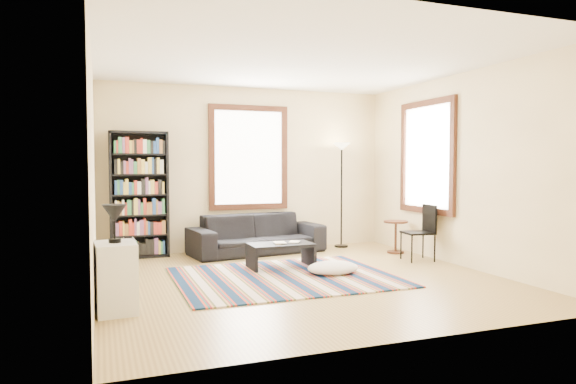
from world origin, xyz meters
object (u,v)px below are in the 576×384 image
object	(u,v)px
floor_cushion	(333,268)
floor_lamp	(341,195)
side_table	(396,237)
bookshelf	(139,195)
white_cabinet	(116,277)
sofa	(257,234)
dog	(126,257)
coffee_table	(281,256)
folding_chair	(418,233)

from	to	relation	value
floor_cushion	floor_lamp	distance (m)	2.49
floor_lamp	side_table	distance (m)	1.24
bookshelf	floor_lamp	bearing A→B (deg)	-2.80
side_table	white_cabinet	world-z (taller)	white_cabinet
sofa	white_cabinet	xyz separation A→B (m)	(-2.32, -2.82, 0.03)
bookshelf	dog	distance (m)	1.62
coffee_table	folding_chair	xyz separation A→B (m)	(2.18, -0.15, 0.25)
bookshelf	side_table	distance (m)	4.24
coffee_table	bookshelf	bearing A→B (deg)	138.38
floor_lamp	side_table	world-z (taller)	floor_lamp
floor_lamp	side_table	size ratio (longest dim) A/B	3.44
floor_cushion	floor_lamp	size ratio (longest dim) A/B	0.38
sofa	dog	distance (m)	2.43
folding_chair	side_table	bearing A→B (deg)	92.31
floor_lamp	folding_chair	bearing A→B (deg)	-71.83
folding_chair	floor_lamp	bearing A→B (deg)	114.54
side_table	white_cabinet	size ratio (longest dim) A/B	0.77
bookshelf	white_cabinet	size ratio (longest dim) A/B	2.86
sofa	coffee_table	size ratio (longest dim) A/B	2.47
coffee_table	side_table	bearing A→B (deg)	13.91
floor_cushion	dog	size ratio (longest dim) A/B	1.35
floor_lamp	side_table	xyz separation A→B (m)	(0.57, -0.89, -0.66)
floor_lamp	dog	size ratio (longest dim) A/B	3.54
floor_cushion	folding_chair	bearing A→B (deg)	15.54
floor_cushion	folding_chair	xyz separation A→B (m)	(1.65, 0.46, 0.34)
coffee_table	sofa	bearing A→B (deg)	87.88
coffee_table	side_table	world-z (taller)	side_table
sofa	coffee_table	bearing A→B (deg)	-100.24
dog	white_cabinet	bearing A→B (deg)	-108.38
bookshelf	side_table	xyz separation A→B (m)	(4.04, -1.06, -0.73)
floor_cushion	dog	world-z (taller)	dog
side_table	dog	bearing A→B (deg)	-175.30
floor_cushion	dog	distance (m)	2.75
folding_chair	white_cabinet	bearing A→B (deg)	-157.05
floor_cushion	white_cabinet	bearing A→B (deg)	-162.81
folding_chair	dog	xyz separation A→B (m)	(-4.28, 0.35, -0.17)
sofa	white_cabinet	distance (m)	3.65
floor_lamp	coffee_table	bearing A→B (deg)	-139.07
floor_cushion	side_table	distance (m)	2.07
coffee_table	dog	world-z (taller)	dog
folding_chair	sofa	bearing A→B (deg)	151.41
side_table	folding_chair	bearing A→B (deg)	-94.06
coffee_table	folding_chair	size ratio (longest dim) A/B	1.05
sofa	bookshelf	xyz separation A→B (m)	(-1.86, 0.27, 0.68)
coffee_table	dog	xyz separation A→B (m)	(-2.10, 0.20, 0.08)
side_table	sofa	bearing A→B (deg)	160.18
sofa	floor_lamp	xyz separation A→B (m)	(1.61, 0.10, 0.61)
bookshelf	white_cabinet	world-z (taller)	bookshelf
sofa	dog	bearing A→B (deg)	-160.07
bookshelf	floor_lamp	distance (m)	3.48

